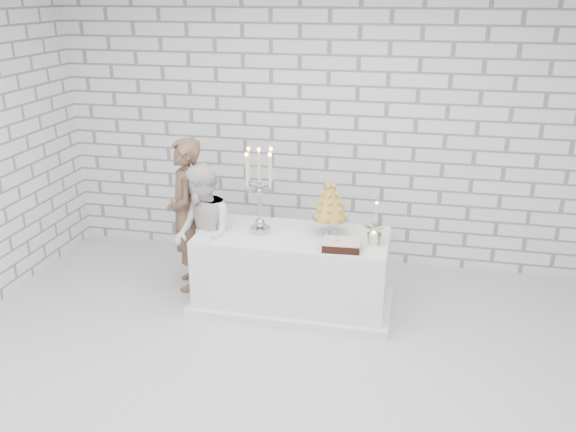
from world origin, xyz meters
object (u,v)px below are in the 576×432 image
object	(u,v)px
groom	(187,215)
bride	(203,235)
candelabra	(260,191)
croquembouche	(330,207)
cake_table	(292,270)

from	to	relation	value
groom	bride	bearing A→B (deg)	23.69
candelabra	croquembouche	bearing A→B (deg)	7.94
cake_table	bride	bearing A→B (deg)	-176.02
groom	candelabra	world-z (taller)	candelabra
bride	cake_table	bearing A→B (deg)	59.70
croquembouche	groom	bearing A→B (deg)	175.95
cake_table	groom	distance (m)	1.22
cake_table	croquembouche	distance (m)	0.73
groom	croquembouche	xyz separation A→B (m)	(1.47, -0.10, 0.23)
cake_table	bride	distance (m)	0.93
groom	candelabra	distance (m)	0.92
groom	croquembouche	size ratio (longest dim) A/B	2.91
croquembouche	bride	bearing A→B (deg)	-173.18
groom	bride	xyz separation A→B (m)	(0.26, -0.25, -0.09)
bride	croquembouche	bearing A→B (deg)	62.55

